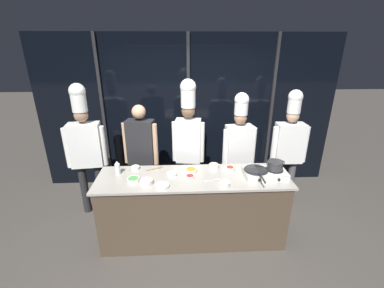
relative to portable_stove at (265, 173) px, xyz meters
The scene contains 24 objects.
ground_plane 1.34m from the portable_stove, behind, with size 24.00×24.00×0.00m, color #47423D.
window_wall_back 1.91m from the portable_stove, 119.16° to the left, with size 5.26×0.09×2.70m.
demo_counter 1.05m from the portable_stove, behind, with size 2.44×0.70×0.94m.
portable_stove is the anchor object (origin of this frame).
frying_pan 0.14m from the portable_stove, behind, with size 0.30×0.52×0.04m.
stock_pot 0.16m from the portable_stove, ahead, with size 0.22×0.19×0.11m.
squeeze_bottle_clear 1.89m from the portable_stove, behind, with size 0.07×0.07×0.19m.
prep_bowl_ginger 0.67m from the portable_stove, 156.14° to the left, with size 0.13×0.13×0.06m.
prep_bowl_rice 1.49m from the portable_stove, behind, with size 0.16×0.16×0.06m.
prep_bowl_chili_flakes 0.45m from the portable_stove, 155.25° to the left, with size 0.12×0.12×0.05m.
prep_bowl_bell_pepper 0.95m from the portable_stove, behind, with size 0.11×0.11×0.03m.
prep_bowl_chicken 1.19m from the portable_stove, behind, with size 0.13×0.13×0.04m.
prep_bowl_bean_sprouts 0.58m from the portable_stove, 160.18° to the right, with size 0.13×0.13×0.05m.
prep_bowl_scallions 1.65m from the portable_stove, behind, with size 0.16×0.16×0.05m.
prep_bowl_noodles 1.30m from the portable_stove, behind, with size 0.17×0.17×0.04m.
prep_bowl_carrots 0.95m from the portable_stove, 168.77° to the left, with size 0.17×0.17×0.04m.
prep_bowl_garlic 1.70m from the portable_stove, behind, with size 0.12×0.12×0.04m.
serving_spoon_slotted 1.41m from the portable_stove, 167.86° to the left, with size 0.22×0.13×0.02m.
serving_spoon_solid 0.65m from the portable_stove, behind, with size 0.24×0.07×0.02m.
chef_head 2.56m from the portable_stove, 163.82° to the left, with size 0.58×0.28×2.03m.
person_guest 1.79m from the portable_stove, 156.96° to the left, with size 0.51×0.27×1.72m.
chef_sous 1.23m from the portable_stove, 141.88° to the left, with size 0.48×0.24×2.07m.
chef_line 0.75m from the portable_stove, 104.27° to the left, with size 0.51×0.26×1.88m.
chef_pastry 0.99m from the portable_stove, 51.56° to the left, with size 0.57×0.23×1.90m.
Camera 1 is at (-0.15, -2.88, 2.51)m, focal length 24.00 mm.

